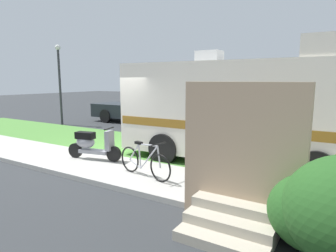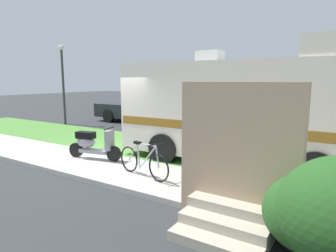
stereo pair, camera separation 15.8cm
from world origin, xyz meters
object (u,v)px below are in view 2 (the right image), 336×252
bottle_green (205,184)px  street_lamp_post (63,77)px  pickup_truck_far (243,105)px  motorhome_rv (245,108)px  scooter (92,144)px  bicycle (143,162)px  pickup_truck_near (149,107)px

bottle_green → street_lamp_post: 12.06m
street_lamp_post → pickup_truck_far: bearing=37.2°
pickup_truck_far → street_lamp_post: street_lamp_post is taller
motorhome_rv → pickup_truck_far: bearing=108.1°
motorhome_rv → pickup_truck_far: motorhome_rv is taller
scooter → pickup_truck_far: 10.65m
bicycle → street_lamp_post: bearing=151.5°
bicycle → bottle_green: bicycle is taller
bottle_green → scooter: bearing=173.8°
motorhome_rv → street_lamp_post: (-10.70, 2.19, 0.95)m
pickup_truck_far → street_lamp_post: (-8.00, -6.08, 1.59)m
bicycle → bottle_green: 1.64m
bottle_green → motorhome_rv: bearing=91.2°
motorhome_rv → bottle_green: (0.06, -2.73, -1.39)m
motorhome_rv → scooter: (-3.78, -2.31, -1.05)m
scooter → pickup_truck_far: size_ratio=0.30×
street_lamp_post → motorhome_rv: bearing=-11.6°
pickup_truck_near → street_lamp_post: (-3.74, -2.74, 1.65)m
motorhome_rv → pickup_truck_far: 8.73m
pickup_truck_near → street_lamp_post: bearing=-143.8°
bicycle → street_lamp_post: (-9.14, 4.97, 2.09)m
scooter → street_lamp_post: street_lamp_post is taller
pickup_truck_near → bicycle: bearing=-55.0°
pickup_truck_near → bottle_green: size_ratio=20.31×
bicycle → pickup_truck_near: 9.42m
motorhome_rv → street_lamp_post: 10.97m
motorhome_rv → bottle_green: bearing=-88.8°
bicycle → pickup_truck_far: bearing=95.9°
pickup_truck_near → bottle_green: bearing=-47.5°
bicycle → pickup_truck_far: pickup_truck_far is taller
motorhome_rv → bottle_green: size_ratio=24.88×
scooter → pickup_truck_near: bearing=113.7°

